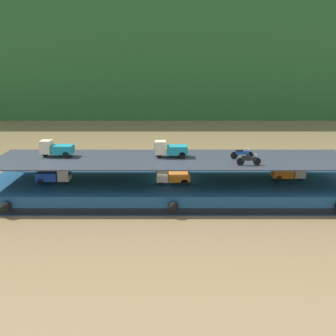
# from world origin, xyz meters

# --- Properties ---
(ground_plane) EXTENTS (400.00, 400.00, 0.00)m
(ground_plane) POSITION_xyz_m (0.00, 0.00, 0.00)
(ground_plane) COLOR olive
(hillside_far_bank) EXTENTS (123.44, 32.18, 42.20)m
(hillside_far_bank) POSITION_xyz_m (0.00, 60.36, 23.77)
(hillside_far_bank) COLOR #235628
(hillside_far_bank) RESTS_ON ground
(cargo_barge) EXTENTS (31.20, 8.31, 1.50)m
(cargo_barge) POSITION_xyz_m (0.00, -0.02, 0.75)
(cargo_barge) COLOR navy
(cargo_barge) RESTS_ON ground
(cargo_rack) EXTENTS (29.60, 6.91, 2.00)m
(cargo_rack) POSITION_xyz_m (0.00, 0.00, 3.44)
(cargo_rack) COLOR #2D333D
(cargo_rack) RESTS_ON cargo_barge
(mini_truck_lower_stern) EXTENTS (2.76, 1.24, 1.38)m
(mini_truck_lower_stern) POSITION_xyz_m (-9.81, -0.42, 2.19)
(mini_truck_lower_stern) COLOR #1E47B7
(mini_truck_lower_stern) RESTS_ON cargo_barge
(mini_truck_lower_aft) EXTENTS (2.79, 1.29, 1.38)m
(mini_truck_lower_aft) POSITION_xyz_m (-0.05, -0.59, 2.19)
(mini_truck_lower_aft) COLOR orange
(mini_truck_lower_aft) RESTS_ON cargo_barge
(mini_truck_lower_mid) EXTENTS (2.77, 1.25, 1.38)m
(mini_truck_lower_mid) POSITION_xyz_m (9.91, 0.47, 2.19)
(mini_truck_lower_mid) COLOR orange
(mini_truck_lower_mid) RESTS_ON cargo_barge
(mini_truck_upper_stern) EXTENTS (2.79, 1.28, 1.38)m
(mini_truck_upper_stern) POSITION_xyz_m (-9.83, 0.77, 4.19)
(mini_truck_upper_stern) COLOR teal
(mini_truck_upper_stern) RESTS_ON cargo_rack
(mini_truck_upper_mid) EXTENTS (2.76, 1.23, 1.38)m
(mini_truck_upper_mid) POSITION_xyz_m (-0.19, 0.56, 4.19)
(mini_truck_upper_mid) COLOR teal
(mini_truck_upper_mid) RESTS_ON cargo_rack
(motorcycle_upper_port) EXTENTS (1.90, 0.55, 0.87)m
(motorcycle_upper_port) POSITION_xyz_m (5.85, -2.07, 3.93)
(motorcycle_upper_port) COLOR black
(motorcycle_upper_port) RESTS_ON cargo_rack
(motorcycle_upper_centre) EXTENTS (1.90, 0.55, 0.87)m
(motorcycle_upper_centre) POSITION_xyz_m (5.71, -0.00, 3.93)
(motorcycle_upper_centre) COLOR black
(motorcycle_upper_centre) RESTS_ON cargo_rack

